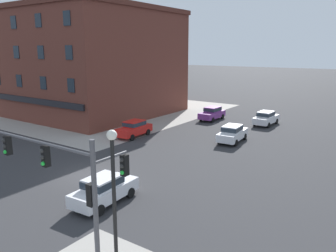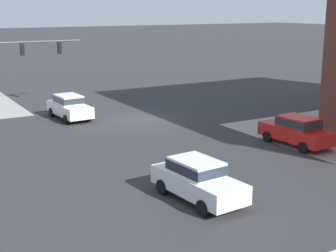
% 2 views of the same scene
% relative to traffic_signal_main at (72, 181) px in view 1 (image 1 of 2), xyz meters
% --- Properties ---
extents(ground_plane, '(320.00, 320.00, 0.00)m').
position_rel_traffic_signal_main_xyz_m(ground_plane, '(-7.23, 7.42, -3.69)').
color(ground_plane, '#2D2D30').
extents(sidewalk_far_corner, '(32.00, 32.00, 0.02)m').
position_rel_traffic_signal_main_xyz_m(sidewalk_far_corner, '(-27.23, 27.42, -3.69)').
color(sidewalk_far_corner, gray).
rests_on(sidewalk_far_corner, ground).
extents(traffic_signal_main, '(7.63, 2.09, 5.73)m').
position_rel_traffic_signal_main_xyz_m(traffic_signal_main, '(0.00, 0.00, 0.00)').
color(traffic_signal_main, '#4C4C51').
rests_on(traffic_signal_main, ground).
extents(street_lamp_corner_near, '(0.36, 0.36, 6.30)m').
position_rel_traffic_signal_main_xyz_m(street_lamp_corner_near, '(2.77, -0.41, 0.18)').
color(street_lamp_corner_near, black).
rests_on(street_lamp_corner_near, ground).
extents(car_main_northbound_near, '(2.00, 4.46, 1.68)m').
position_rel_traffic_signal_main_xyz_m(car_main_northbound_near, '(-2.57, 31.17, -2.77)').
color(car_main_northbound_near, silver).
rests_on(car_main_northbound_near, ground).
extents(car_main_northbound_far, '(2.17, 4.53, 1.68)m').
position_rel_traffic_signal_main_xyz_m(car_main_northbound_far, '(-2.68, 21.77, -2.77)').
color(car_main_northbound_far, silver).
rests_on(car_main_northbound_far, ground).
extents(car_main_southbound_near, '(2.08, 4.49, 1.68)m').
position_rel_traffic_signal_main_xyz_m(car_main_southbound_near, '(-3.13, 4.73, -2.77)').
color(car_main_southbound_near, silver).
rests_on(car_main_southbound_near, ground).
extents(car_main_southbound_far, '(2.05, 4.48, 1.68)m').
position_rel_traffic_signal_main_xyz_m(car_main_southbound_far, '(-12.02, 17.79, -2.77)').
color(car_main_southbound_far, red).
rests_on(car_main_southbound_far, ground).
extents(car_cross_eastbound, '(1.91, 4.41, 1.68)m').
position_rel_traffic_signal_main_xyz_m(car_cross_eastbound, '(-9.36, 30.23, -2.77)').
color(car_cross_eastbound, '#7A3389').
rests_on(car_cross_eastbound, ground).
extents(storefront_block_near_corner, '(19.89, 20.32, 14.41)m').
position_rel_traffic_signal_main_xyz_m(storefront_block_near_corner, '(-25.98, 25.36, 3.53)').
color(storefront_block_near_corner, brown).
rests_on(storefront_block_near_corner, ground).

